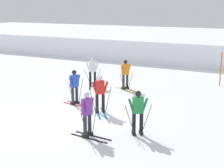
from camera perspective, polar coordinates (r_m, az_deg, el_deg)
name	(u,v)px	position (r m, az deg, el deg)	size (l,w,h in m)	color
ground_plane	(64,120)	(13.78, -8.59, -6.34)	(120.00, 120.00, 0.00)	white
far_snow_ridge	(179,48)	(29.88, 11.88, 6.22)	(80.00, 8.62, 1.85)	white
skier_red	(100,93)	(14.32, -2.13, -1.57)	(1.26, 1.50, 1.71)	#237AC6
skier_white	(92,71)	(19.12, -3.48, 2.33)	(1.07, 1.59, 1.71)	black
skier_green	(138,112)	(11.84, 4.61, -4.92)	(1.20, 1.53, 1.71)	silver
skier_blue	(75,86)	(15.60, -6.64, -0.37)	(1.64, 0.99, 1.71)	red
skier_purple	(87,113)	(11.70, -4.40, -5.15)	(1.63, 1.00, 1.71)	black
skier_orange	(125,74)	(18.32, 2.41, 1.83)	(1.60, 1.02, 1.71)	gold
trail_marker_pole	(221,69)	(20.25, 18.74, 2.55)	(0.07, 0.07, 2.03)	#C65614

